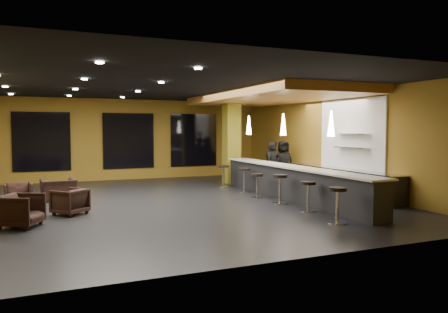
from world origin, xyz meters
name	(u,v)px	position (x,y,z in m)	size (l,w,h in m)	color
floor	(170,203)	(0.00, 0.00, -0.05)	(12.00, 13.00, 0.10)	black
ceiling	(169,84)	(0.00, 0.00, 3.55)	(12.00, 13.00, 0.10)	black
wall_back	(128,139)	(0.00, 6.55, 1.75)	(12.00, 0.10, 3.50)	olive
wall_front	(280,157)	(0.00, -6.55, 1.75)	(12.00, 0.10, 3.50)	olive
wall_right	(335,142)	(6.05, 0.00, 1.75)	(0.10, 13.00, 3.50)	olive
wood_soffit	(270,96)	(4.00, 1.00, 3.36)	(3.60, 8.00, 0.28)	#AF7533
window_left	(42,142)	(-3.50, 6.44, 1.70)	(2.20, 0.06, 2.40)	black
window_center	(129,141)	(0.00, 6.44, 1.70)	(2.20, 0.06, 2.40)	black
window_right	(194,140)	(3.00, 6.44, 1.70)	(2.20, 0.06, 2.40)	black
tile_backsplash	(351,135)	(5.96, -1.00, 2.00)	(0.06, 3.20, 2.40)	white
bar_counter	(291,183)	(3.65, -1.00, 0.50)	(0.60, 8.00, 1.00)	black
bar_top	(291,167)	(3.65, -1.00, 1.02)	(0.78, 8.10, 0.05)	silver
prep_counter	(333,181)	(5.65, -0.50, 0.43)	(0.70, 6.00, 0.86)	black
prep_top	(334,168)	(5.65, -0.50, 0.89)	(0.72, 6.00, 0.03)	silver
wall_shelf_lower	(352,148)	(5.82, -1.20, 1.60)	(0.30, 1.50, 0.03)	silver
wall_shelf_upper	(352,134)	(5.82, -1.20, 2.05)	(0.30, 1.50, 0.03)	silver
column	(231,140)	(3.65, 3.60, 1.75)	(0.60, 0.60, 3.50)	olive
pendant_0	(331,124)	(3.65, -3.00, 2.35)	(0.20, 0.20, 0.70)	white
pendant_1	(283,125)	(3.65, -0.50, 2.35)	(0.20, 0.20, 0.70)	white
pendant_2	(249,125)	(3.65, 2.00, 2.35)	(0.20, 0.20, 0.70)	white
staff_a	(273,165)	(4.37, 1.43, 0.86)	(0.63, 0.41, 1.73)	black
staff_b	(273,163)	(4.83, 2.21, 0.87)	(0.85, 0.66, 1.75)	black
staff_c	(283,163)	(5.25, 2.17, 0.88)	(0.86, 0.56, 1.76)	black
armchair_a	(21,211)	(-4.02, -2.02, 0.37)	(0.80, 0.82, 0.75)	black
armchair_b	(70,202)	(-2.91, -0.92, 0.34)	(0.72, 0.74, 0.68)	black
armchair_c	(18,194)	(-4.19, 1.02, 0.33)	(0.71, 0.74, 0.67)	black
armchair_d	(58,190)	(-3.09, 1.65, 0.33)	(1.01, 0.89, 0.66)	black
bar_stool_0	(337,200)	(2.75, -4.48, 0.55)	(0.43, 0.43, 0.85)	silver
bar_stool_1	(308,192)	(2.97, -2.95, 0.52)	(0.41, 0.41, 0.81)	silver
bar_stool_2	(280,185)	(2.89, -1.61, 0.56)	(0.44, 0.44, 0.87)	silver
bar_stool_3	(257,182)	(2.78, -0.38, 0.50)	(0.40, 0.40, 0.78)	silver
bar_stool_4	(244,177)	(2.95, 0.93, 0.54)	(0.43, 0.43, 0.85)	silver
bar_stool_5	(223,173)	(2.80, 2.43, 0.54)	(0.42, 0.42, 0.84)	silver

